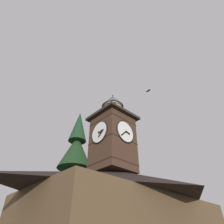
# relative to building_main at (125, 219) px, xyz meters

# --- Properties ---
(building_main) EXTENTS (14.81, 8.71, 6.91)m
(building_main) POSITION_rel_building_main_xyz_m (0.00, 0.00, 0.00)
(building_main) COLOR brown
(building_main) RESTS_ON ground_plane
(clock_tower) EXTENTS (3.84, 3.84, 8.42)m
(clock_tower) POSITION_rel_building_main_xyz_m (0.33, -0.93, 6.94)
(clock_tower) COLOR #422B1E
(clock_tower) RESTS_ON building_main
(pine_tree_behind) EXTENTS (7.10, 7.10, 16.45)m
(pine_tree_behind) POSITION_rel_building_main_xyz_m (0.01, -7.50, 3.27)
(pine_tree_behind) COLOR #473323
(pine_tree_behind) RESTS_ON ground_plane
(pine_tree_aside) EXTENTS (6.64, 6.64, 13.88)m
(pine_tree_aside) POSITION_rel_building_main_xyz_m (-5.92, -6.85, 2.18)
(pine_tree_aside) COLOR #473323
(pine_tree_aside) RESTS_ON ground_plane
(moon) EXTENTS (2.13, 2.13, 2.13)m
(moon) POSITION_rel_building_main_xyz_m (-14.32, -37.77, 12.25)
(moon) COLOR silver
(flying_bird_high) EXTENTS (0.28, 0.59, 0.15)m
(flying_bird_high) POSITION_rel_building_main_xyz_m (-3.81, 0.85, 13.66)
(flying_bird_high) COLOR black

